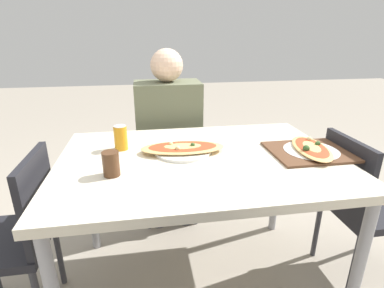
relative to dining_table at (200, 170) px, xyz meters
The scene contains 11 objects.
ground_plane 0.71m from the dining_table, ahead, with size 14.00×14.00×0.00m, color #9E9384.
dining_table is the anchor object (origin of this frame).
chair_far_seated 0.83m from the dining_table, 96.73° to the left, with size 0.40×0.40×0.85m.
chair_side_left 0.89m from the dining_table, behind, with size 0.40×0.40×0.85m.
chair_side_right 0.89m from the dining_table, ahead, with size 0.40×0.40×0.85m.
person_seated 0.69m from the dining_table, 97.78° to the left, with size 0.44×0.30×1.24m.
pizza_main 0.14m from the dining_table, 136.00° to the left, with size 0.42×0.28×0.05m.
soda_can 0.43m from the dining_table, 156.66° to the left, with size 0.07×0.07×0.12m.
drink_glass 0.44m from the dining_table, 161.73° to the right, with size 0.07×0.07×0.10m.
serving_tray 0.55m from the dining_table, ahead, with size 0.38×0.32×0.01m.
pizza_second 0.56m from the dining_table, ahead, with size 0.27×0.38×0.06m.
Camera 1 is at (-0.25, -1.30, 1.34)m, focal length 28.00 mm.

